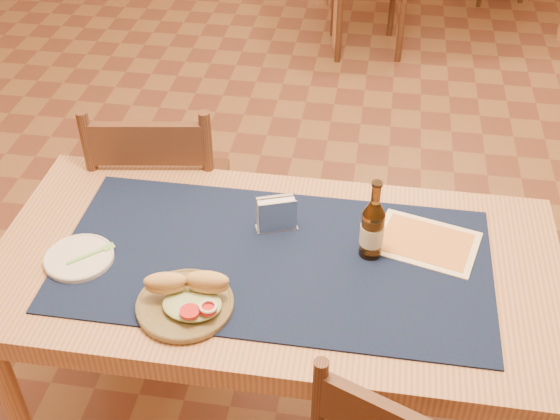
# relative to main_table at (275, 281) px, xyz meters

# --- Properties ---
(main_table) EXTENTS (1.60, 0.80, 0.75)m
(main_table) POSITION_rel_main_table_xyz_m (0.00, 0.00, 0.00)
(main_table) COLOR tan
(main_table) RESTS_ON ground
(placemat) EXTENTS (1.20, 0.60, 0.01)m
(placemat) POSITION_rel_main_table_xyz_m (0.00, 0.00, 0.09)
(placemat) COLOR #0F1A38
(placemat) RESTS_ON main_table
(baseboard) EXTENTS (6.00, 7.00, 0.10)m
(baseboard) POSITION_rel_main_table_xyz_m (0.00, 0.80, -0.62)
(baseboard) COLOR #4E2E1C
(baseboard) RESTS_ON ground
(chair_main_far) EXTENTS (0.51, 0.51, 0.96)m
(chair_main_far) POSITION_rel_main_table_xyz_m (-0.50, 0.53, -0.17)
(chair_main_far) COLOR #4E2E1C
(chair_main_far) RESTS_ON ground
(sandwich_plate) EXTENTS (0.25, 0.25, 0.10)m
(sandwich_plate) POSITION_rel_main_table_xyz_m (-0.19, -0.22, 0.11)
(sandwich_plate) COLOR brown
(sandwich_plate) RESTS_ON placemat
(side_plate) EXTENTS (0.19, 0.19, 0.02)m
(side_plate) POSITION_rel_main_table_xyz_m (-0.54, -0.09, 0.10)
(side_plate) COLOR silver
(side_plate) RESTS_ON placemat
(fork) EXTENTS (0.11, 0.11, 0.00)m
(fork) POSITION_rel_main_table_xyz_m (-0.50, -0.07, 0.10)
(fork) COLOR #74C16A
(fork) RESTS_ON side_plate
(beer_bottle) EXTENTS (0.07, 0.07, 0.25)m
(beer_bottle) POSITION_rel_main_table_xyz_m (0.26, 0.06, 0.18)
(beer_bottle) COLOR #4D2F0D
(beer_bottle) RESTS_ON placemat
(napkin_holder) EXTENTS (0.13, 0.08, 0.11)m
(napkin_holder) POSITION_rel_main_table_xyz_m (-0.01, 0.13, 0.14)
(napkin_holder) COLOR silver
(napkin_holder) RESTS_ON placemat
(menu_card) EXTENTS (0.33, 0.27, 0.01)m
(menu_card) POSITION_rel_main_table_xyz_m (0.42, 0.13, 0.09)
(menu_card) COLOR beige
(menu_card) RESTS_ON placemat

